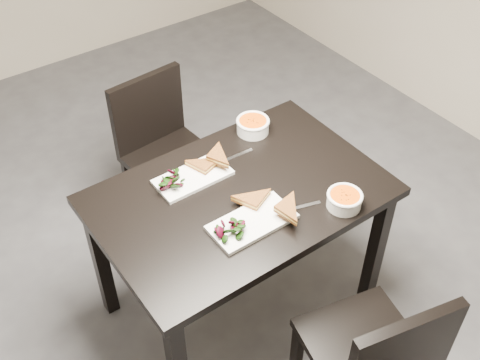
{
  "coord_description": "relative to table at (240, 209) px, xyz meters",
  "views": [
    {
      "loc": [
        -0.6,
        -1.65,
        2.45
      ],
      "look_at": [
        0.45,
        -0.2,
        0.82
      ],
      "focal_mm": 44.24,
      "sensor_mm": 36.0,
      "label": 1
    }
  ],
  "objects": [
    {
      "name": "salad_near",
      "position": [
        -0.17,
        -0.17,
        0.14
      ],
      "size": [
        0.11,
        0.1,
        0.05
      ],
      "primitive_type": null,
      "color": "black",
      "rests_on": "plate_near"
    },
    {
      "name": "plate_near",
      "position": [
        -0.07,
        -0.17,
        0.11
      ],
      "size": [
        0.34,
        0.17,
        0.02
      ],
      "primitive_type": "cube",
      "color": "white",
      "rests_on": "table"
    },
    {
      "name": "cutlery_far",
      "position": [
        0.12,
        0.2,
        0.1
      ],
      "size": [
        0.18,
        0.02,
        0.0
      ],
      "primitive_type": "cube",
      "rotation": [
        0.0,
        0.0,
        -0.05
      ],
      "color": "silver",
      "rests_on": "table"
    },
    {
      "name": "salad_far",
      "position": [
        -0.21,
        0.19,
        0.14
      ],
      "size": [
        0.1,
        0.09,
        0.04
      ],
      "primitive_type": null,
      "color": "black",
      "rests_on": "plate_far"
    },
    {
      "name": "chair_near",
      "position": [
        0.06,
        -0.78,
        -0.17
      ],
      "size": [
        0.5,
        0.5,
        0.85
      ],
      "rotation": [
        0.0,
        0.0,
        -0.22
      ],
      "color": "black",
      "rests_on": "ground"
    },
    {
      "name": "chair_far",
      "position": [
        0.04,
        0.76,
        -0.17
      ],
      "size": [
        0.45,
        0.45,
        0.85
      ],
      "rotation": [
        0.0,
        0.0,
        0.08
      ],
      "color": "black",
      "rests_on": "ground"
    },
    {
      "name": "ground",
      "position": [
        -0.45,
        0.2,
        -0.65
      ],
      "size": [
        5.0,
        5.0,
        0.0
      ],
      "primitive_type": "plane",
      "color": "#47474C",
      "rests_on": "ground"
    },
    {
      "name": "plate_far",
      "position": [
        -0.11,
        0.19,
        0.11
      ],
      "size": [
        0.33,
        0.16,
        0.02
      ],
      "primitive_type": "cube",
      "color": "white",
      "rests_on": "table"
    },
    {
      "name": "sandwich_far",
      "position": [
        -0.05,
        0.17,
        0.14
      ],
      "size": [
        0.19,
        0.17,
        0.05
      ],
      "primitive_type": null,
      "rotation": [
        0.0,
        0.0,
        0.31
      ],
      "color": "brown",
      "rests_on": "plate_far"
    },
    {
      "name": "soup_bowl_far",
      "position": [
        0.29,
        0.3,
        0.14
      ],
      "size": [
        0.16,
        0.16,
        0.07
      ],
      "color": "white",
      "rests_on": "table"
    },
    {
      "name": "cutlery_near",
      "position": [
        0.15,
        -0.21,
        0.1
      ],
      "size": [
        0.18,
        0.07,
        0.0
      ],
      "primitive_type": "cube",
      "rotation": [
        0.0,
        0.0,
        -0.3
      ],
      "color": "silver",
      "rests_on": "table"
    },
    {
      "name": "sandwich_near",
      "position": [
        -0.0,
        -0.16,
        0.14
      ],
      "size": [
        0.21,
        0.19,
        0.06
      ],
      "primitive_type": null,
      "rotation": [
        0.0,
        0.0,
        0.42
      ],
      "color": "brown",
      "rests_on": "plate_near"
    },
    {
      "name": "soup_bowl_near",
      "position": [
        0.3,
        -0.31,
        0.14
      ],
      "size": [
        0.15,
        0.15,
        0.07
      ],
      "color": "white",
      "rests_on": "table"
    },
    {
      "name": "table",
      "position": [
        0.0,
        0.0,
        0.0
      ],
      "size": [
        1.2,
        0.8,
        0.75
      ],
      "color": "black",
      "rests_on": "ground"
    }
  ]
}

